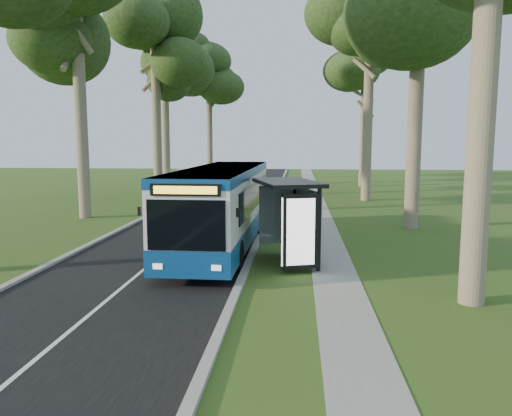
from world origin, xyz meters
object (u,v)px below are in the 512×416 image
(bus_shelter, at_px, (291,207))
(car_silver, at_px, (185,177))
(bus, at_px, (222,206))
(bus_stop_sign, at_px, (277,202))
(litter_bin, at_px, (290,229))
(car_white, at_px, (172,184))

(bus_shelter, distance_m, car_silver, 33.26)
(bus, bearing_deg, bus_stop_sign, 37.95)
(bus, distance_m, litter_bin, 3.68)
(bus_stop_sign, distance_m, litter_bin, 1.48)
(bus, height_order, car_silver, bus)
(bus_stop_sign, bearing_deg, litter_bin, 31.12)
(bus, height_order, bus_shelter, bus)
(litter_bin, distance_m, car_silver, 28.50)
(bus, bearing_deg, litter_bin, 38.27)
(car_silver, bearing_deg, car_white, -77.99)
(bus_stop_sign, xyz_separation_m, bus_shelter, (0.68, -4.58, 0.38))
(bus_stop_sign, bearing_deg, bus, -150.47)
(bus_shelter, bearing_deg, litter_bin, 74.66)
(car_white, height_order, car_silver, car_silver)
(litter_bin, distance_m, car_white, 22.33)
(bus_stop_sign, bearing_deg, bus_shelter, -88.87)
(bus_stop_sign, height_order, litter_bin, bus_stop_sign)
(bus_stop_sign, distance_m, car_white, 22.48)
(bus, relative_size, bus_stop_sign, 4.44)
(bus, relative_size, bus_shelter, 3.24)
(bus_shelter, bearing_deg, bus, 117.72)
(litter_bin, bearing_deg, car_white, 117.89)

